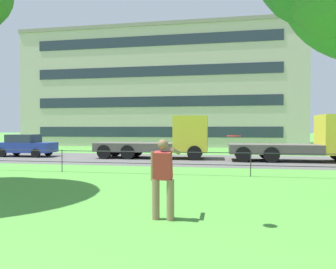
% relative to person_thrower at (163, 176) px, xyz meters
% --- Properties ---
extents(street_strip, '(80.00, 7.70, 0.01)m').
position_rel_person_thrower_xyz_m(street_strip, '(-1.73, 12.99, -0.92)').
color(street_strip, '#565454').
rests_on(street_strip, ground).
extents(park_fence, '(32.83, 0.04, 1.00)m').
position_rel_person_thrower_xyz_m(park_fence, '(-1.73, 6.47, -0.25)').
color(park_fence, '#232328').
rests_on(park_fence, ground).
extents(person_thrower, '(0.56, 0.77, 1.70)m').
position_rel_person_thrower_xyz_m(person_thrower, '(0.00, 0.00, 0.00)').
color(person_thrower, '#846B4C').
rests_on(person_thrower, ground).
extents(frisbee, '(0.27, 0.27, 0.03)m').
position_rel_person_thrower_xyz_m(frisbee, '(1.45, -0.19, 0.86)').
color(frisbee, red).
extents(car_blue_center, '(4.05, 1.91, 1.54)m').
position_rel_person_thrower_xyz_m(car_blue_center, '(-12.34, 13.31, -0.14)').
color(car_blue_center, '#233899').
rests_on(car_blue_center, ground).
extents(flatbed_truck_far_left, '(7.33, 2.51, 2.75)m').
position_rel_person_thrower_xyz_m(flatbed_truck_far_left, '(-2.22, 13.61, 0.30)').
color(flatbed_truck_far_left, yellow).
rests_on(flatbed_truck_far_left, ground).
extents(flatbed_truck_right, '(7.31, 2.45, 2.75)m').
position_rel_person_thrower_xyz_m(flatbed_truck_right, '(6.43, 13.04, 0.30)').
color(flatbed_truck_right, yellow).
rests_on(flatbed_truck_right, ground).
extents(apartment_building_background, '(31.59, 14.34, 13.26)m').
position_rel_person_thrower_xyz_m(apartment_building_background, '(-5.93, 32.99, 5.72)').
color(apartment_building_background, beige).
rests_on(apartment_building_background, ground).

